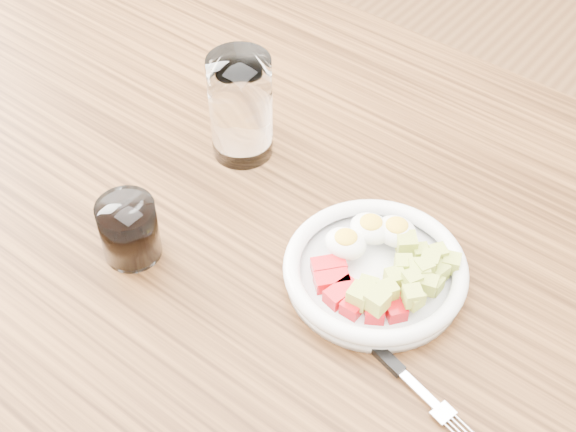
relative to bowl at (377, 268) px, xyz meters
The scene contains 5 objects.
dining_table 0.16m from the bowl, behind, with size 1.50×0.90×0.77m.
bowl is the anchor object (origin of this frame).
fork 0.11m from the bowl, 49.89° to the right, with size 0.19×0.06×0.01m.
water_glass 0.27m from the bowl, 164.06° to the left, with size 0.08×0.08×0.14m, color white.
coffee_glass 0.28m from the bowl, 150.33° to the right, with size 0.06×0.06×0.07m.
Camera 1 is at (0.37, -0.48, 1.46)m, focal length 50.00 mm.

